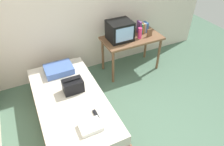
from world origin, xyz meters
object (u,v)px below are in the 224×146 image
Objects in this scene: tv at (120,31)px; remote_dark at (96,114)px; book_row at (142,27)px; water_bottle at (140,33)px; folded_towel at (91,126)px; pillow at (59,69)px; bed at (72,109)px; magazine at (62,115)px; picture_frame at (150,33)px; handbag at (73,86)px; desk at (132,42)px.

remote_dark is at bearing -128.37° from tv.
tv is at bearing -172.39° from book_row.
water_bottle is 2.07m from folded_towel.
tv is 1.30m from pillow.
magazine is (-0.19, -0.27, 0.25)m from bed.
tv is at bearing 166.62° from picture_frame.
handbag is 0.61m from remote_dark.
tv is at bearing 37.54° from magazine.
water_bottle is at bearing 176.29° from picture_frame.
picture_frame reaches higher than desk.
book_row is at bearing 7.61° from tv.
remote_dark is 0.56× the size of folded_towel.
desk reaches higher than bed.
magazine is at bearing 126.42° from folded_towel.
folded_towel is (-1.42, -1.44, -0.13)m from desk.
folded_towel is at bearing -134.62° from desk.
handbag is (-1.73, -0.58, -0.23)m from picture_frame.
handbag is at bearing -81.84° from pillow.
water_bottle reaches higher than bed.
handbag is (0.09, 0.12, 0.35)m from bed.
book_row is 0.84× the size of magazine.
picture_frame is 2.01m from remote_dark.
book_row is (0.18, 0.20, -0.00)m from water_bottle.
remote_dark is at bearing -135.31° from desk.
folded_towel is at bearing -137.90° from book_row.
desk is 1.56m from handbag.
magazine is at bearing -154.32° from picture_frame.
bed is at bearing -159.14° from picture_frame.
handbag is 1.07× the size of folded_towel.
picture_frame is at bearing 25.68° from magazine.
book_row reaches higher than folded_towel.
desk is at bearing 45.38° from folded_towel.
remote_dark is 0.22m from folded_towel.
tv is 1.40m from handbag.
folded_towel is at bearing -128.45° from tv.
tv is 1.80× the size of book_row.
handbag reaches higher than magazine.
book_row reaches higher than picture_frame.
picture_frame is 0.95× the size of remote_dark.
remote_dark is at bearing -25.12° from magazine.
book_row is at bearing 26.83° from bed.
pillow is (-1.60, -0.03, -0.31)m from water_bottle.
pillow is at bearing 77.92° from magazine.
bed is at bearing 97.07° from folded_towel.
tv is 1.57× the size of folded_towel.
remote_dark is (-1.61, -1.16, -0.32)m from picture_frame.
picture_frame is at bearing -17.83° from desk.
book_row reaches higher than remote_dark.
desk reaches higher than handbag.
pillow is 1.33m from folded_towel.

